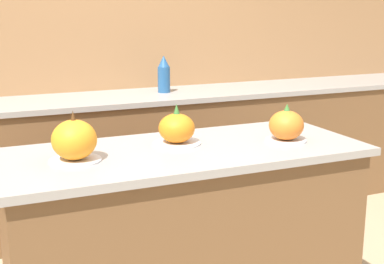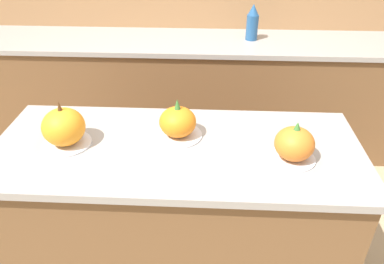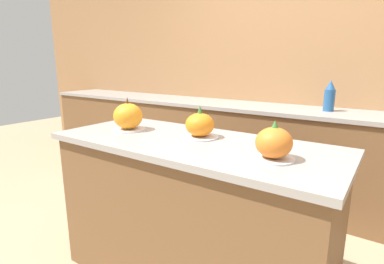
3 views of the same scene
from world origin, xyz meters
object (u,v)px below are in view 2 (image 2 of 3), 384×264
at_px(pumpkin_cake_left, 64,128).
at_px(bottle_tall, 252,23).
at_px(pumpkin_cake_center, 177,123).
at_px(pumpkin_cake_right, 294,145).

relative_size(pumpkin_cake_left, bottle_tall, 0.82).
bearing_deg(bottle_tall, pumpkin_cake_left, -122.74).
distance_m(pumpkin_cake_left, pumpkin_cake_center, 0.49).
xyz_separation_m(pumpkin_cake_right, bottle_tall, (-0.05, 1.50, 0.07)).
distance_m(pumpkin_cake_left, pumpkin_cake_right, 0.98).
height_order(pumpkin_cake_left, pumpkin_cake_right, pumpkin_cake_left).
height_order(pumpkin_cake_left, bottle_tall, bottle_tall).
xyz_separation_m(pumpkin_cake_left, bottle_tall, (0.93, 1.44, 0.06)).
distance_m(pumpkin_cake_right, bottle_tall, 1.50).
distance_m(pumpkin_cake_center, pumpkin_cake_right, 0.52).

